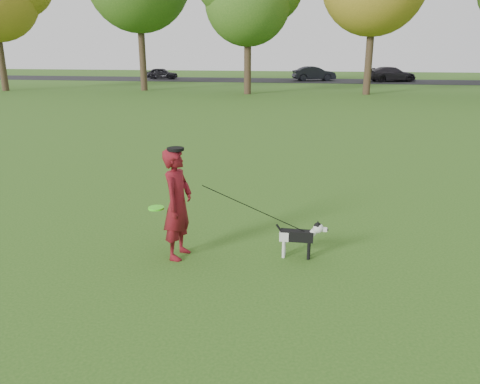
% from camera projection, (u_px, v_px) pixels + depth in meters
% --- Properties ---
extents(ground, '(120.00, 120.00, 0.00)m').
position_uv_depth(ground, '(248.00, 245.00, 7.42)').
color(ground, '#285116').
rests_on(ground, ground).
extents(road, '(120.00, 7.00, 0.02)m').
position_uv_depth(road, '(312.00, 81.00, 45.09)').
color(road, black).
rests_on(road, ground).
extents(man, '(0.47, 0.64, 1.65)m').
position_uv_depth(man, '(178.00, 204.00, 6.79)').
color(man, '#5C0D16').
rests_on(man, ground).
extents(dog, '(0.77, 0.15, 0.59)m').
position_uv_depth(dog, '(301.00, 235.00, 6.87)').
color(dog, black).
rests_on(dog, ground).
extents(car_left, '(3.23, 1.30, 1.10)m').
position_uv_depth(car_left, '(162.00, 73.00, 47.37)').
color(car_left, black).
rests_on(car_left, road).
extents(car_mid, '(4.27, 2.55, 1.33)m').
position_uv_depth(car_mid, '(314.00, 74.00, 44.86)').
color(car_mid, black).
rests_on(car_mid, road).
extents(car_right, '(4.96, 3.23, 1.34)m').
position_uv_depth(car_right, '(391.00, 74.00, 43.70)').
color(car_right, '#262229').
rests_on(car_right, road).
extents(man_held_items, '(2.30, 0.47, 1.26)m').
position_uv_depth(man_held_items, '(255.00, 209.00, 6.71)').
color(man_held_items, '#47FF20').
rests_on(man_held_items, ground).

